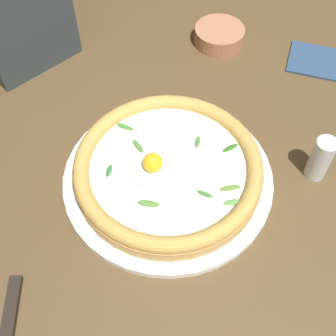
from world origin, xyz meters
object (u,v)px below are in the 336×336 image
object	(u,v)px
pepper_shaker	(321,159)
side_bowl	(219,35)
pizza	(168,168)
folded_napkin	(327,62)

from	to	relation	value
pepper_shaker	side_bowl	bearing A→B (deg)	-25.04
pizza	side_bowl	bearing A→B (deg)	-64.00
side_bowl	folded_napkin	distance (m)	0.21
folded_napkin	pepper_shaker	bearing A→B (deg)	117.02
folded_napkin	pepper_shaker	world-z (taller)	pepper_shaker
side_bowl	pepper_shaker	world-z (taller)	pepper_shaker
pizza	side_bowl	xyz separation A→B (m)	(0.15, -0.31, -0.02)
pizza	folded_napkin	world-z (taller)	pizza
folded_napkin	pizza	bearing A→B (deg)	84.45
pizza	side_bowl	distance (m)	0.34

